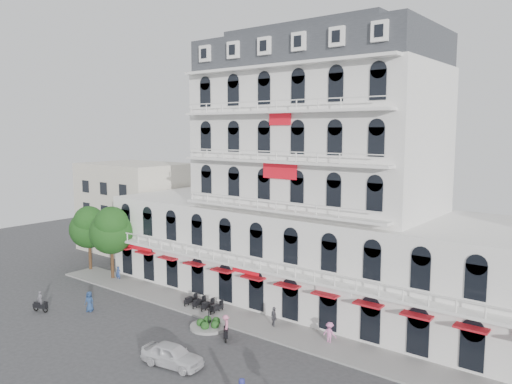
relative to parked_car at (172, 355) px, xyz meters
The scene contains 15 objects.
ground 1.00m from the parked_car, 52.27° to the left, with size 120.00×120.00×0.00m, color #38383A.
sidewalk 9.52m from the parked_car, 87.74° to the left, with size 53.00×4.00×0.16m, color gray.
main_building 20.63m from the parked_car, 88.84° to the left, with size 45.00×15.00×25.80m.
flank_building_west 36.39m from the parked_car, 145.34° to the left, with size 14.00×10.00×12.00m, color beige.
traffic_island 7.02m from the parked_car, 112.05° to the left, with size 3.20×3.20×1.60m.
parked_scooter_row 11.07m from the parked_car, 122.77° to the left, with size 4.40×1.80×1.10m, color black, non-canonical shape.
tree_west_outer 28.00m from the parked_car, 157.75° to the left, with size 4.50×4.48×7.76m.
tree_west_inner 23.38m from the parked_car, 154.16° to the left, with size 4.76×4.76×8.25m.
parked_car is the anchor object (origin of this frame).
rider_west 17.32m from the parked_car, behind, with size 1.66×0.77×1.96m.
rider_center 5.61m from the parked_car, 89.48° to the left, with size 1.24×1.38×2.04m.
pedestrian_left 14.14m from the parked_car, 169.50° to the left, with size 0.91×0.59×1.87m, color navy.
pedestrian_mid 9.99m from the parked_car, 80.33° to the left, with size 1.07×0.45×1.83m, color #54535B.
pedestrian_right 12.14m from the parked_car, 55.32° to the left, with size 1.13×0.65×1.75m, color pink.
pedestrian_far 22.02m from the parked_car, 153.04° to the left, with size 0.57×0.37×1.56m, color navy.
Camera 1 is at (24.82, -23.08, 16.49)m, focal length 35.00 mm.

